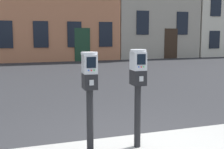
# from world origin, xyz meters

# --- Properties ---
(ground_plane) EXTENTS (160.00, 160.00, 0.00)m
(ground_plane) POSITION_xyz_m (0.00, 0.00, 0.00)
(ground_plane) COLOR #28282B
(parking_meter_near_kerb) EXTENTS (0.23, 0.26, 1.35)m
(parking_meter_near_kerb) POSITION_xyz_m (-0.66, -0.29, 1.07)
(parking_meter_near_kerb) COLOR black
(parking_meter_near_kerb) RESTS_ON sidewalk_slab
(parking_meter_twin_adjacent) EXTENTS (0.23, 0.26, 1.37)m
(parking_meter_twin_adjacent) POSITION_xyz_m (0.03, -0.29, 1.08)
(parking_meter_twin_adjacent) COLOR black
(parking_meter_twin_adjacent) RESTS_ON sidewalk_slab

